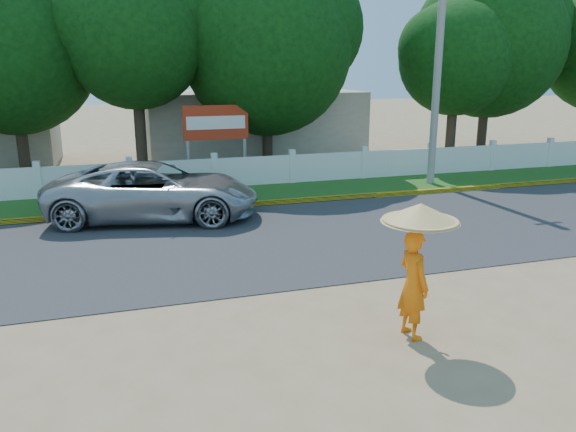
% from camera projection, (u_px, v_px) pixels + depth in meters
% --- Properties ---
extents(ground, '(120.00, 120.00, 0.00)m').
position_uv_depth(ground, '(320.00, 310.00, 10.48)').
color(ground, '#9E8460').
rests_on(ground, ground).
extents(road, '(60.00, 7.00, 0.02)m').
position_uv_depth(road, '(260.00, 240.00, 14.63)').
color(road, '#38383A').
rests_on(road, ground).
extents(grass_verge, '(60.00, 3.50, 0.03)m').
position_uv_depth(grass_verge, '(222.00, 196.00, 19.47)').
color(grass_verge, '#2D601E').
rests_on(grass_verge, ground).
extents(curb, '(40.00, 0.18, 0.16)m').
position_uv_depth(curb, '(232.00, 206.00, 17.88)').
color(curb, yellow).
rests_on(curb, ground).
extents(fence, '(40.00, 0.10, 1.10)m').
position_uv_depth(fence, '(214.00, 173.00, 20.66)').
color(fence, silver).
rests_on(fence, ground).
extents(building_near, '(10.00, 6.00, 3.20)m').
position_uv_depth(building_near, '(250.00, 124.00, 27.52)').
color(building_near, '#B7AD99').
rests_on(building_near, ground).
extents(utility_pole, '(0.28, 0.28, 8.68)m').
position_uv_depth(utility_pole, '(438.00, 67.00, 20.44)').
color(utility_pole, gray).
rests_on(utility_pole, ground).
extents(vehicle, '(6.51, 4.02, 1.68)m').
position_uv_depth(vehicle, '(154.00, 191.00, 16.46)').
color(vehicle, '#A4A7AC').
rests_on(vehicle, ground).
extents(monk_with_parasol, '(1.26, 1.26, 2.30)m').
position_uv_depth(monk_with_parasol, '(417.00, 251.00, 9.10)').
color(monk_with_parasol, orange).
rests_on(monk_with_parasol, ground).
extents(billboard, '(2.50, 0.13, 2.95)m').
position_uv_depth(billboard, '(216.00, 127.00, 21.35)').
color(billboard, gray).
rests_on(billboard, ground).
extents(tree_row, '(38.65, 8.05, 8.73)m').
position_uv_depth(tree_row, '(295.00, 50.00, 23.32)').
color(tree_row, '#473828').
rests_on(tree_row, ground).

